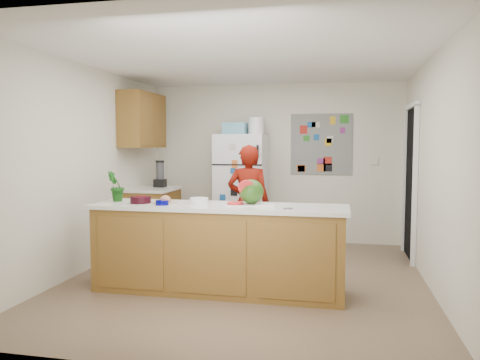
% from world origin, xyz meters
% --- Properties ---
extents(floor, '(4.00, 4.50, 0.02)m').
position_xyz_m(floor, '(0.00, 0.00, -0.01)').
color(floor, brown).
rests_on(floor, ground).
extents(wall_back, '(4.00, 0.02, 2.50)m').
position_xyz_m(wall_back, '(0.00, 2.26, 1.25)').
color(wall_back, beige).
rests_on(wall_back, ground).
extents(wall_left, '(0.02, 4.50, 2.50)m').
position_xyz_m(wall_left, '(-2.01, 0.00, 1.25)').
color(wall_left, beige).
rests_on(wall_left, ground).
extents(wall_right, '(0.02, 4.50, 2.50)m').
position_xyz_m(wall_right, '(2.01, 0.00, 1.25)').
color(wall_right, beige).
rests_on(wall_right, ground).
extents(ceiling, '(4.00, 4.50, 0.02)m').
position_xyz_m(ceiling, '(0.00, 0.00, 2.51)').
color(ceiling, white).
rests_on(ceiling, wall_back).
extents(doorway, '(0.03, 0.85, 2.04)m').
position_xyz_m(doorway, '(1.99, 1.45, 1.02)').
color(doorway, black).
rests_on(doorway, ground).
extents(peninsula_base, '(2.60, 0.62, 0.88)m').
position_xyz_m(peninsula_base, '(-0.20, -0.50, 0.44)').
color(peninsula_base, brown).
rests_on(peninsula_base, floor).
extents(peninsula_top, '(2.68, 0.70, 0.04)m').
position_xyz_m(peninsula_top, '(-0.20, -0.50, 0.90)').
color(peninsula_top, silver).
rests_on(peninsula_top, peninsula_base).
extents(side_counter_base, '(0.60, 0.80, 0.86)m').
position_xyz_m(side_counter_base, '(-1.69, 1.35, 0.43)').
color(side_counter_base, brown).
rests_on(side_counter_base, floor).
extents(side_counter_top, '(0.64, 0.84, 0.04)m').
position_xyz_m(side_counter_top, '(-1.69, 1.35, 0.88)').
color(side_counter_top, silver).
rests_on(side_counter_top, side_counter_base).
extents(upper_cabinets, '(0.35, 1.00, 0.80)m').
position_xyz_m(upper_cabinets, '(-1.82, 1.30, 1.90)').
color(upper_cabinets, brown).
rests_on(upper_cabinets, wall_left).
extents(refrigerator, '(0.75, 0.70, 1.70)m').
position_xyz_m(refrigerator, '(-0.45, 1.88, 0.85)').
color(refrigerator, silver).
rests_on(refrigerator, floor).
extents(fridge_top_bin, '(0.35, 0.28, 0.18)m').
position_xyz_m(fridge_top_bin, '(-0.55, 1.88, 1.79)').
color(fridge_top_bin, '#5999B2').
rests_on(fridge_top_bin, refrigerator).
extents(photo_collage, '(0.95, 0.01, 0.95)m').
position_xyz_m(photo_collage, '(0.75, 2.24, 1.55)').
color(photo_collage, slate).
rests_on(photo_collage, wall_back).
extents(person, '(0.58, 0.40, 1.54)m').
position_xyz_m(person, '(-0.15, 0.88, 0.77)').
color(person, '#6C1108').
rests_on(person, floor).
extents(blender_appliance, '(0.12, 0.12, 0.38)m').
position_xyz_m(blender_appliance, '(-1.64, 1.51, 1.09)').
color(blender_appliance, black).
rests_on(blender_appliance, side_counter_top).
extents(cutting_board, '(0.43, 0.34, 0.01)m').
position_xyz_m(cutting_board, '(0.08, -0.45, 0.93)').
color(cutting_board, white).
rests_on(cutting_board, peninsula_top).
extents(watermelon, '(0.25, 0.25, 0.25)m').
position_xyz_m(watermelon, '(0.14, -0.43, 1.06)').
color(watermelon, '#1F5311').
rests_on(watermelon, cutting_board).
extents(watermelon_slice, '(0.17, 0.17, 0.02)m').
position_xyz_m(watermelon_slice, '(-0.02, -0.50, 0.94)').
color(watermelon_slice, red).
rests_on(watermelon_slice, cutting_board).
extents(cherry_bowl, '(0.28, 0.28, 0.07)m').
position_xyz_m(cherry_bowl, '(-1.05, -0.53, 0.96)').
color(cherry_bowl, black).
rests_on(cherry_bowl, peninsula_top).
extents(white_bowl, '(0.25, 0.25, 0.06)m').
position_xyz_m(white_bowl, '(-0.43, -0.42, 0.95)').
color(white_bowl, white).
rests_on(white_bowl, peninsula_top).
extents(cobalt_bowl, '(0.16, 0.16, 0.05)m').
position_xyz_m(cobalt_bowl, '(-0.77, -0.63, 0.95)').
color(cobalt_bowl, '#01015C').
rests_on(cobalt_bowl, peninsula_top).
extents(plate, '(0.28, 0.28, 0.02)m').
position_xyz_m(plate, '(-0.77, -0.52, 0.93)').
color(plate, beige).
rests_on(plate, peninsula_top).
extents(paper_towel, '(0.22, 0.21, 0.02)m').
position_xyz_m(paper_towel, '(0.29, -0.51, 0.93)').
color(paper_towel, silver).
rests_on(paper_towel, peninsula_top).
extents(keys, '(0.09, 0.07, 0.01)m').
position_xyz_m(keys, '(0.55, -0.66, 0.93)').
color(keys, slate).
rests_on(keys, peninsula_top).
extents(potted_plant, '(0.23, 0.24, 0.34)m').
position_xyz_m(potted_plant, '(-1.38, -0.45, 1.09)').
color(potted_plant, '#10410D').
rests_on(potted_plant, peninsula_top).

